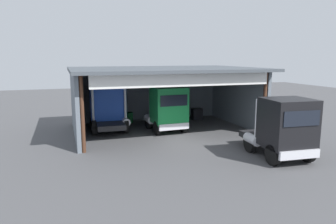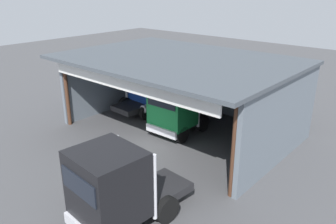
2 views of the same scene
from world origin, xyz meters
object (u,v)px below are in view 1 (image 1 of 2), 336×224
Objects in this scene: truck_black_center_left_bay at (283,128)px; tool_cart at (197,114)px; truck_green_center_right_bay at (167,109)px; oil_drum at (130,117)px; truck_blue_yard_outside at (108,106)px.

tool_cart is (0.11, 11.57, -1.25)m from truck_black_center_left_bay.
truck_green_center_right_bay is 4.55× the size of tool_cart.
truck_black_center_left_bay is at bearing 113.99° from truck_green_center_right_bay.
tool_cart is at bearing -6.11° from oil_drum.
oil_drum is 0.87× the size of tool_cart.
oil_drum is at bearing -66.59° from truck_green_center_right_bay.
truck_green_center_right_bay is 4.78m from oil_drum.
truck_green_center_right_bay is (4.04, -1.90, -0.11)m from truck_blue_yard_outside.
oil_drum is (-5.85, 12.20, -1.31)m from truck_black_center_left_bay.
truck_blue_yard_outside is 4.47m from truck_green_center_right_bay.
truck_blue_yard_outside reaches higher than oil_drum.
truck_black_center_left_bay reaches higher than tool_cart.
truck_black_center_left_bay is (7.93, -9.93, -0.10)m from truck_blue_yard_outside.
oil_drum is (-1.96, 4.17, -1.30)m from truck_green_center_right_bay.
truck_black_center_left_bay is 5.74× the size of oil_drum.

